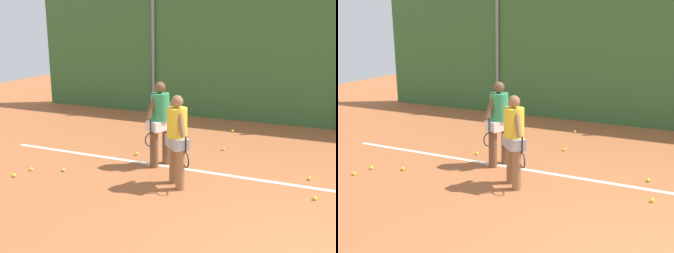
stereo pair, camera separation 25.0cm
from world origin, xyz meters
The scene contains 13 objects.
ground_plane centered at (0.00, 2.04, 0.00)m, with size 28.40×28.40×0.00m, color #A85B33.
fence_post_left centered at (-5.33, 6.77, 1.85)m, with size 0.10×0.10×3.70m, color gray.
court_baseline_paint centered at (0.00, 2.54, 0.00)m, with size 13.49×0.10×0.01m, color white.
player_foreground_near centered at (-2.51, 1.71, 0.90)m, with size 0.59×0.55×1.61m.
player_midcourt centered at (-3.22, 2.56, 0.94)m, with size 0.46×0.74×1.68m.
tennis_ball_0 centered at (-0.40, 2.90, 0.03)m, with size 0.07×0.07×0.07m, color #CCDB33.
tennis_ball_1 centered at (-0.24, 2.04, 0.03)m, with size 0.07×0.07×0.07m, color #CCDB33.
tennis_ball_3 centered at (-4.77, 1.50, 0.03)m, with size 0.07×0.07×0.07m, color #CCDB33.
tennis_ball_5 centered at (-3.93, 2.92, 0.03)m, with size 0.07×0.07×0.07m, color #CCDB33.
tennis_ball_6 centered at (-5.44, 0.91, 0.03)m, with size 0.07×0.07×0.07m, color #CCDB33.
tennis_ball_7 centered at (-2.31, 3.98, 0.03)m, with size 0.07×0.07×0.07m, color #CCDB33.
tennis_ball_8 centered at (-5.37, 1.29, 0.03)m, with size 0.07×0.07×0.07m, color #CCDB33.
tennis_ball_9 centered at (-2.51, 5.52, 0.03)m, with size 0.07×0.07×0.07m, color #CCDB33.
Camera 2 is at (0.25, -4.50, 2.87)m, focal length 44.51 mm.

